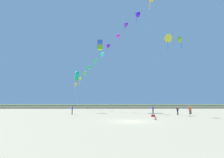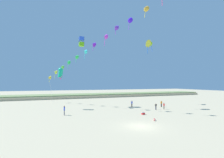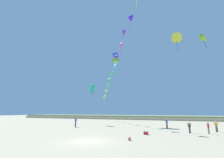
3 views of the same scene
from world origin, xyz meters
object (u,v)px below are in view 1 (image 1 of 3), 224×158
object	(u,v)px
person_far_right	(153,109)
person_mid_center	(72,109)
person_near_right	(191,109)
large_kite_low_lead	(167,38)
large_kite_outer_drift	(77,77)
large_kite_mid_trail	(100,45)
person_far_left	(178,110)
person_near_left	(190,110)
large_kite_high_solo	(181,39)
beach_ball	(155,118)
beach_cooler	(153,115)

from	to	relation	value
person_far_right	person_mid_center	bearing A→B (deg)	-165.01
person_near_right	large_kite_low_lead	bearing A→B (deg)	-174.71
large_kite_low_lead	large_kite_outer_drift	size ratio (longest dim) A/B	1.25
person_mid_center	large_kite_mid_trail	xyz separation A→B (m)	(4.64, 10.12, 16.04)
large_kite_mid_trail	large_kite_outer_drift	distance (m)	10.51
person_far_left	large_kite_mid_trail	xyz separation A→B (m)	(-15.06, 11.24, 16.19)
person_near_left	large_kite_low_lead	xyz separation A→B (m)	(-2.71, 2.48, 14.86)
person_mid_center	person_far_right	distance (m)	17.11
person_near_left	person_far_left	size ratio (longest dim) A/B	0.99
person_far_right	large_kite_low_lead	size ratio (longest dim) A/B	0.47
large_kite_mid_trail	large_kite_high_solo	xyz separation A→B (m)	(20.18, -2.59, 0.76)
large_kite_low_lead	beach_ball	distance (m)	19.85
beach_ball	person_far_left	bearing A→B (deg)	52.17
beach_ball	person_far_right	bearing A→B (deg)	76.74
person_near_left	large_kite_mid_trail	xyz separation A→B (m)	(-17.35, 11.18, 16.20)
large_kite_high_solo	person_near_right	bearing A→B (deg)	-102.59
person_near_left	large_kite_high_solo	size ratio (longest dim) A/B	0.44
person_far_right	large_kite_outer_drift	size ratio (longest dim) A/B	0.58
large_kite_mid_trail	beach_ball	world-z (taller)	large_kite_mid_trail
person_near_right	large_kite_high_solo	distance (m)	17.88
large_kite_low_lead	person_far_left	bearing A→B (deg)	-80.57
large_kite_low_lead	large_kite_outer_drift	xyz separation A→B (m)	(-19.86, 5.92, -7.33)
person_near_right	large_kite_high_solo	bearing A→B (deg)	77.41
person_near_left	beach_cooler	world-z (taller)	person_near_left
beach_cooler	person_mid_center	bearing A→B (deg)	162.08
person_near_left	person_far_right	xyz separation A→B (m)	(-5.45, 5.48, 0.08)
person_near_left	large_kite_outer_drift	size ratio (longest dim) A/B	0.53
person_far_left	large_kite_outer_drift	world-z (taller)	large_kite_outer_drift
person_near_left	large_kite_low_lead	distance (m)	15.31
large_kite_mid_trail	large_kite_outer_drift	xyz separation A→B (m)	(-5.22, -2.79, -8.68)
person_near_right	beach_ball	size ratio (longest dim) A/B	4.47
person_near_right	person_far_left	bearing A→B (deg)	-142.62
large_kite_low_lead	large_kite_high_solo	xyz separation A→B (m)	(5.54, 6.12, 2.11)
person_near_right	large_kite_high_solo	xyz separation A→B (m)	(1.28, 5.72, 16.89)
person_near_right	large_kite_outer_drift	world-z (taller)	large_kite_outer_drift
person_near_right	person_mid_center	distance (m)	23.60
person_mid_center	person_far_left	world-z (taller)	person_mid_center
large_kite_low_lead	large_kite_mid_trail	bearing A→B (deg)	149.26
large_kite_mid_trail	large_kite_outer_drift	bearing A→B (deg)	-151.89
beach_cooler	person_far_left	bearing A→B (deg)	32.36
person_far_left	large_kite_mid_trail	distance (m)	24.81
person_near_right	large_kite_outer_drift	xyz separation A→B (m)	(-24.12, 5.52, 7.45)
person_far_right	large_kite_low_lead	bearing A→B (deg)	-47.62
large_kite_mid_trail	person_far_right	bearing A→B (deg)	-25.60
large_kite_outer_drift	beach_ball	xyz separation A→B (m)	(13.86, -16.72, -8.20)
large_kite_low_lead	large_kite_outer_drift	bearing A→B (deg)	163.41
person_far_right	beach_cooler	world-z (taller)	person_far_right
person_mid_center	beach_cooler	xyz separation A→B (m)	(14.21, -4.60, -0.81)
beach_ball	large_kite_high_solo	bearing A→B (deg)	55.72
person_far_right	large_kite_high_solo	xyz separation A→B (m)	(8.28, 3.11, 16.89)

